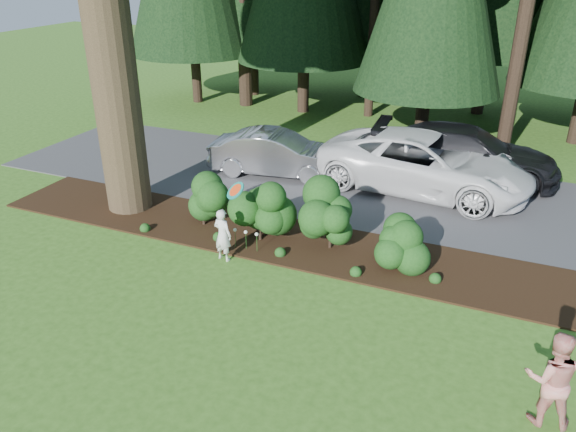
# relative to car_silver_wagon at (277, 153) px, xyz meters

# --- Properties ---
(ground) EXTENTS (80.00, 80.00, 0.00)m
(ground) POSITION_rel_car_silver_wagon_xyz_m (1.75, -7.49, -0.75)
(ground) COLOR #305919
(ground) RESTS_ON ground
(mulch_bed) EXTENTS (16.00, 2.50, 0.05)m
(mulch_bed) POSITION_rel_car_silver_wagon_xyz_m (1.75, -4.24, -0.73)
(mulch_bed) COLOR black
(mulch_bed) RESTS_ON ground
(driveway) EXTENTS (22.00, 6.00, 0.03)m
(driveway) POSITION_rel_car_silver_wagon_xyz_m (1.75, 0.01, -0.74)
(driveway) COLOR #38383A
(driveway) RESTS_ON ground
(shrub_row) EXTENTS (6.53, 1.60, 1.61)m
(shrub_row) POSITION_rel_car_silver_wagon_xyz_m (2.52, -4.35, 0.06)
(shrub_row) COLOR #163D13
(shrub_row) RESTS_ON ground
(lily_cluster) EXTENTS (0.69, 0.09, 0.57)m
(lily_cluster) POSITION_rel_car_silver_wagon_xyz_m (1.45, -5.09, -0.26)
(lily_cluster) COLOR #163D13
(lily_cluster) RESTS_ON ground
(car_silver_wagon) EXTENTS (4.57, 2.19, 1.45)m
(car_silver_wagon) POSITION_rel_car_silver_wagon_xyz_m (0.00, 0.00, 0.00)
(car_silver_wagon) COLOR #A9A9AD
(car_silver_wagon) RESTS_ON driveway
(car_white_suv) EXTENTS (6.69, 3.62, 1.78)m
(car_white_suv) POSITION_rel_car_silver_wagon_xyz_m (4.75, 0.52, 0.17)
(car_white_suv) COLOR silver
(car_white_suv) RESTS_ON driveway
(car_dark_suv) EXTENTS (6.05, 2.83, 1.71)m
(car_dark_suv) POSITION_rel_car_silver_wagon_xyz_m (5.73, 2.06, 0.13)
(car_dark_suv) COLOR black
(car_dark_suv) RESTS_ON driveway
(child) EXTENTS (0.54, 0.41, 1.33)m
(child) POSITION_rel_car_silver_wagon_xyz_m (1.15, -5.69, -0.09)
(child) COLOR silver
(child) RESTS_ON ground
(adult) EXTENTS (0.90, 0.74, 1.68)m
(adult) POSITION_rel_car_silver_wagon_xyz_m (8.36, -8.22, 0.09)
(adult) COLOR red
(adult) RESTS_ON ground
(frisbee) EXTENTS (0.57, 0.44, 0.48)m
(frisbee) POSITION_rel_car_silver_wagon_xyz_m (1.40, -5.42, 1.00)
(frisbee) COLOR #15776D
(frisbee) RESTS_ON ground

